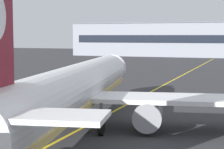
# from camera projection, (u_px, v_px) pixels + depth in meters

# --- Properties ---
(taxiway_centreline) EXTENTS (3.53, 179.98, 0.01)m
(taxiway_centreline) POSITION_uv_depth(u_px,v_px,m) (146.00, 94.00, 55.18)
(taxiway_centreline) COLOR yellow
(taxiway_centreline) RESTS_ON ground
(airliner_foreground) EXTENTS (32.31, 41.21, 11.65)m
(airliner_foreground) POSITION_uv_depth(u_px,v_px,m) (74.00, 89.00, 34.39)
(airliner_foreground) COLOR white
(airliner_foreground) RESTS_ON ground
(service_car_second) EXTENTS (4.38, 2.39, 1.79)m
(service_car_second) POSITION_uv_depth(u_px,v_px,m) (33.00, 85.00, 59.34)
(service_car_second) COLOR yellow
(service_car_second) RESTS_ON ground
(safety_cone_by_nose_gear) EXTENTS (0.44, 0.44, 0.55)m
(safety_cone_by_nose_gear) POSITION_uv_depth(u_px,v_px,m) (138.00, 99.00, 49.67)
(safety_cone_by_nose_gear) COLOR orange
(safety_cone_by_nose_gear) RESTS_ON ground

